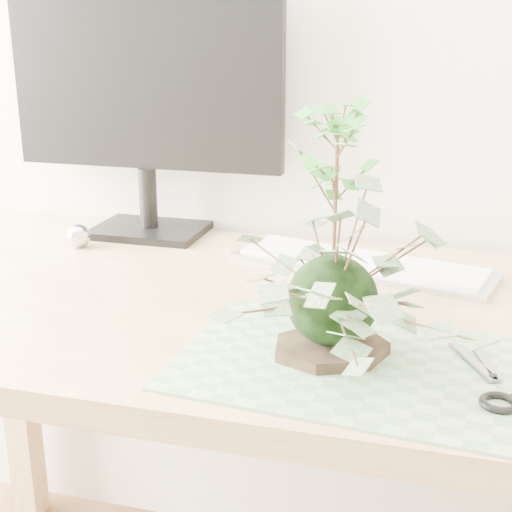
# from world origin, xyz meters

# --- Properties ---
(desk) EXTENTS (1.60, 0.70, 0.74)m
(desk) POSITION_xyz_m (0.06, 1.23, 0.65)
(desk) COLOR tan
(desk) RESTS_ON ground_plane
(cutting_mat) EXTENTS (0.46, 0.32, 0.00)m
(cutting_mat) POSITION_xyz_m (0.16, 1.04, 0.74)
(cutting_mat) COLOR #658C61
(cutting_mat) RESTS_ON desk
(stone_dish) EXTENTS (0.20, 0.20, 0.01)m
(stone_dish) POSITION_xyz_m (0.12, 1.06, 0.75)
(stone_dish) COLOR black
(stone_dish) RESTS_ON cutting_mat
(ivy_kokedama) EXTENTS (0.42, 0.42, 0.23)m
(ivy_kokedama) POSITION_xyz_m (0.12, 1.06, 0.87)
(ivy_kokedama) COLOR black
(ivy_kokedama) RESTS_ON stone_dish
(maple_kokedama) EXTENTS (0.20, 0.20, 0.32)m
(maple_kokedama) POSITION_xyz_m (0.09, 1.25, 0.96)
(maple_kokedama) COLOR black
(maple_kokedama) RESTS_ON desk
(keyboard) EXTENTS (0.47, 0.24, 0.02)m
(keyboard) POSITION_xyz_m (0.11, 1.42, 0.75)
(keyboard) COLOR #B8B8BF
(keyboard) RESTS_ON desk
(monitor) EXTENTS (0.54, 0.16, 0.48)m
(monitor) POSITION_xyz_m (-0.33, 1.53, 1.02)
(monitor) COLOR black
(monitor) RESTS_ON desk
(foil_ball) EXTENTS (0.05, 0.05, 0.05)m
(foil_ball) POSITION_xyz_m (-0.42, 1.40, 0.76)
(foil_ball) COLOR white
(foil_ball) RESTS_ON desk
(scissors) EXTENTS (0.09, 0.18, 0.01)m
(scissors) POSITION_xyz_m (0.32, 1.01, 0.75)
(scissors) COLOR gray
(scissors) RESTS_ON cutting_mat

